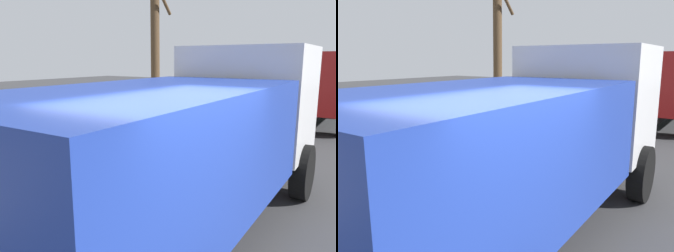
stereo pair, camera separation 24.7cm
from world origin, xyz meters
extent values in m
cylinder|color=red|center=(0.99, 5.48, 0.47)|extent=(0.24, 0.24, 0.63)
sphere|color=red|center=(0.99, 5.48, 0.85)|extent=(0.27, 0.27, 0.27)
cylinder|color=red|center=(0.99, 5.27, 0.54)|extent=(0.11, 0.19, 0.11)
cylinder|color=red|center=(0.99, 5.27, 0.47)|extent=(0.13, 0.19, 0.13)
cube|color=#1E3899|center=(0.62, 1.35, 1.60)|extent=(4.87, 2.63, 1.60)
cube|color=silver|center=(4.22, 1.45, 1.90)|extent=(2.07, 2.55, 2.20)
cube|color=black|center=(1.72, 1.38, 0.67)|extent=(7.02, 1.09, 0.24)
cylinder|color=black|center=(3.98, 2.70, 0.55)|extent=(1.11, 0.33, 1.10)
cylinder|color=black|center=(4.05, 0.20, 0.55)|extent=(1.11, 0.33, 1.10)
cylinder|color=black|center=(-0.61, 2.57, 0.55)|extent=(1.11, 0.33, 1.10)
cube|color=#237033|center=(14.10, 1.52, 1.60)|extent=(4.82, 2.54, 1.60)
cube|color=maroon|center=(10.50, 1.49, 1.90)|extent=(2.02, 2.52, 2.20)
cube|color=black|center=(13.00, 1.51, 0.67)|extent=(7.01, 0.96, 0.24)
cylinder|color=black|center=(10.69, 2.75, 0.55)|extent=(1.10, 0.31, 1.10)
cylinder|color=black|center=(15.29, 2.78, 0.55)|extent=(1.10, 0.31, 1.10)
cylinder|color=#4C3823|center=(6.07, 5.24, 2.83)|extent=(0.28, 0.28, 5.35)
cylinder|color=#4C3823|center=(6.07, 4.90, 4.47)|extent=(0.75, 0.10, 0.77)
camera|label=1|loc=(-2.68, -1.10, 2.73)|focal=35.76mm
camera|label=2|loc=(-2.54, -1.30, 2.73)|focal=35.76mm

